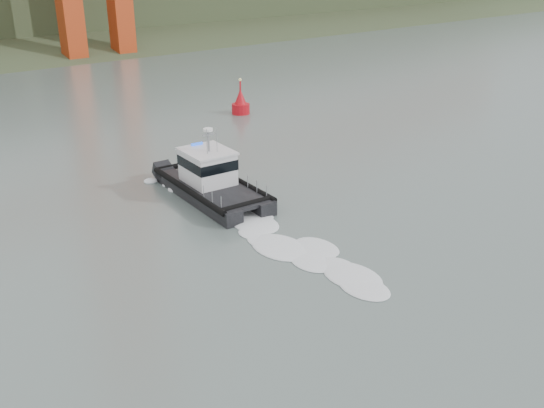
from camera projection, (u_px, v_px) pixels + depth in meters
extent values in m
plane|color=#52615E|center=(366.00, 321.00, 27.05)|extent=(400.00, 400.00, 0.00)
cube|color=black|center=(196.00, 195.00, 39.92)|extent=(2.01, 10.10, 1.09)
cube|color=black|center=(228.00, 188.00, 41.21)|extent=(2.01, 10.10, 1.09)
cube|color=black|center=(215.00, 188.00, 40.05)|extent=(4.35, 8.94, 0.23)
cube|color=silver|center=(208.00, 167.00, 40.30)|extent=(3.00, 3.50, 2.10)
cube|color=black|center=(207.00, 162.00, 40.15)|extent=(3.06, 3.56, 0.68)
cube|color=silver|center=(207.00, 151.00, 39.86)|extent=(3.19, 3.70, 0.15)
cylinder|color=gray|center=(209.00, 141.00, 39.36)|extent=(0.15, 0.15, 1.64)
cylinder|color=white|center=(208.00, 130.00, 39.06)|extent=(0.64, 0.64, 0.16)
cylinder|color=#B70C16|center=(241.00, 110.00, 61.30)|extent=(1.83, 1.83, 1.22)
cone|color=#B70C16|center=(240.00, 98.00, 60.83)|extent=(1.42, 1.42, 1.83)
cylinder|color=#B70C16|center=(240.00, 86.00, 60.36)|extent=(0.16, 0.16, 1.01)
sphere|color=#E5D87F|center=(240.00, 80.00, 60.12)|extent=(0.30, 0.30, 0.30)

